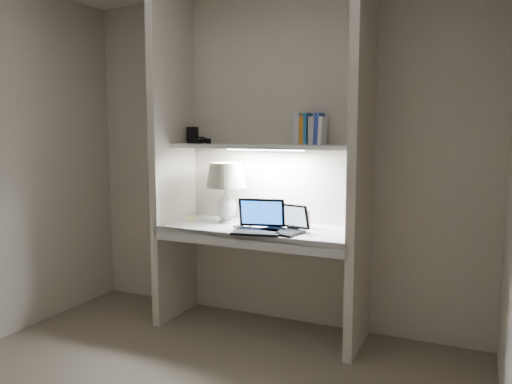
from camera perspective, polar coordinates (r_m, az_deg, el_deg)
The scene contains 17 objects.
back_wall at distance 3.81m, azimuth 2.08°, elevation 3.80°, with size 3.20×0.01×2.50m, color beige.
alcove_panel_left at distance 3.91m, azimuth -9.44°, elevation 3.79°, with size 0.06×0.55×2.50m, color beige.
alcove_panel_right at distance 3.33m, azimuth 11.96°, elevation 3.20°, with size 0.06×0.55×2.50m, color beige.
desk at distance 3.62m, azimuth 0.38°, elevation -4.34°, with size 1.40×0.55×0.04m, color white.
desk_apron at distance 3.40m, azimuth -1.41°, elevation -5.62°, with size 1.46×0.03×0.10m, color silver.
shelf at distance 3.64m, azimuth 1.00°, elevation 5.23°, with size 1.40×0.36×0.03m, color silver.
strip_light at distance 3.64m, azimuth 1.00°, elevation 4.88°, with size 0.60×0.04×0.01m, color white.
table_lamp at distance 3.76m, azimuth -3.44°, elevation 1.12°, with size 0.31×0.31×0.46m.
laptop_main at distance 3.45m, azimuth 0.36°, elevation -3.72°, with size 0.38×0.34×0.22m.
laptop_netbook at distance 3.45m, azimuth 3.15°, elevation -3.87°, with size 0.34×0.32×0.19m.
speaker at distance 3.58m, azimuth 5.39°, elevation -3.07°, with size 0.10×0.07×0.14m, color silver.
mouse at distance 3.52m, azimuth 4.29°, elevation -4.07°, with size 0.10×0.06×0.04m, color black.
cable_coil at distance 3.62m, azimuth -1.33°, elevation -3.91°, with size 0.10×0.10×0.01m, color black.
sticky_note at distance 4.00m, azimuth -7.45°, elevation -3.02°, with size 0.07×0.07×0.00m, color #FBFA34.
book_row at distance 3.60m, azimuth 6.22°, elevation 7.09°, with size 0.21×0.15×0.22m.
shelf_box at distance 3.98m, azimuth -7.26°, elevation 6.47°, with size 0.08×0.05×0.13m, color black.
shelf_gadget at distance 3.88m, azimuth -6.34°, elevation 5.93°, with size 0.12×0.09×0.05m, color black.
Camera 1 is at (1.45, -2.02, 1.46)m, focal length 35.00 mm.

